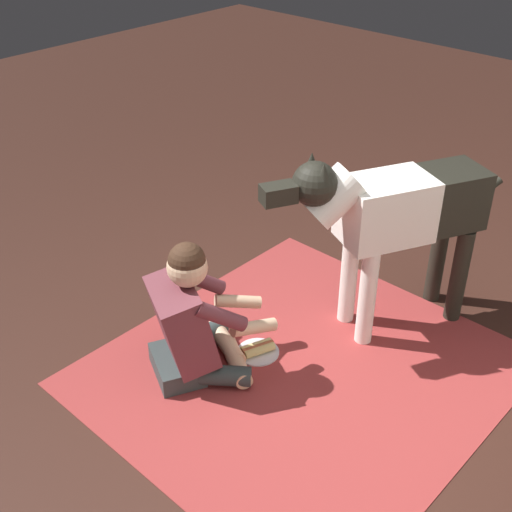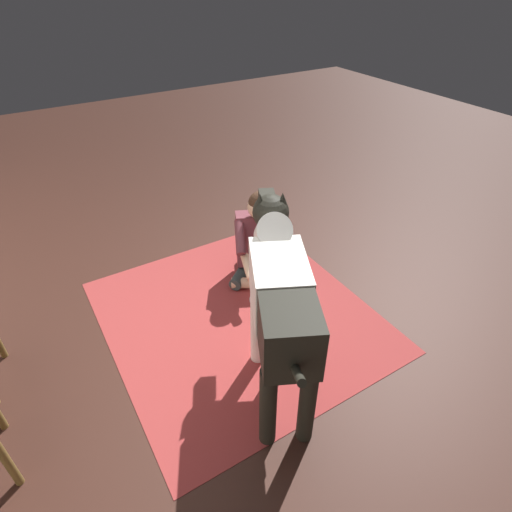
% 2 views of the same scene
% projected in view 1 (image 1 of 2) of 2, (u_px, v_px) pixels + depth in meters
% --- Properties ---
extents(ground_plane, '(13.27, 13.27, 0.00)m').
position_uv_depth(ground_plane, '(269.00, 375.00, 3.71)').
color(ground_plane, '#3A1F18').
extents(area_rug, '(2.11, 1.96, 0.01)m').
position_uv_depth(area_rug, '(301.00, 370.00, 3.73)').
color(area_rug, '#9C3332').
rests_on(area_rug, ground).
extents(person_sitting_on_floor, '(0.73, 0.63, 0.81)m').
position_uv_depth(person_sitting_on_floor, '(192.00, 322.00, 3.57)').
color(person_sitting_on_floor, '#343F3F').
rests_on(person_sitting_on_floor, ground).
extents(large_dog, '(1.37, 0.76, 1.16)m').
position_uv_depth(large_dog, '(394.00, 214.00, 3.70)').
color(large_dog, white).
rests_on(large_dog, ground).
extents(hot_dog_on_plate, '(0.25, 0.25, 0.06)m').
position_uv_depth(hot_dog_on_plate, '(258.00, 350.00, 3.85)').
color(hot_dog_on_plate, silver).
rests_on(hot_dog_on_plate, ground).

